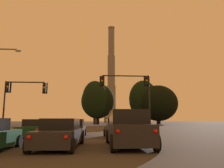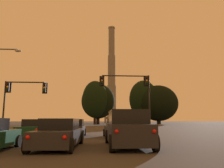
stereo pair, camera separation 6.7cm
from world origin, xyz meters
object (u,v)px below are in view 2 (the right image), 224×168
object	(u,v)px
sedan_center_lane_second	(59,134)
smokestack	(112,84)
sedan_left_lane_front	(35,129)
hatchback_center_lane_front	(73,129)
suv_right_lane_second	(127,129)
traffic_light_overhead_left	(19,93)
traffic_light_overhead_right	(133,88)
hatchback_right_lane_front	(116,129)

from	to	relation	value
sedan_center_lane_second	smokestack	size ratio (longest dim) A/B	0.09
sedan_center_lane_second	sedan_left_lane_front	distance (m)	7.75
hatchback_center_lane_front	smokestack	world-z (taller)	smokestack
sedan_left_lane_front	sedan_center_lane_second	bearing A→B (deg)	-66.77
suv_right_lane_second	smokestack	bearing A→B (deg)	86.49
sedan_center_lane_second	traffic_light_overhead_left	xyz separation A→B (m)	(-6.92, 13.71, 3.68)
sedan_center_lane_second	sedan_left_lane_front	size ratio (longest dim) A/B	1.01
traffic_light_overhead_right	hatchback_right_lane_front	bearing A→B (deg)	-108.74
sedan_left_lane_front	traffic_light_overhead_right	bearing A→B (deg)	36.55
suv_right_lane_second	sedan_left_lane_front	size ratio (longest dim) A/B	1.04
suv_right_lane_second	traffic_light_overhead_right	bearing A→B (deg)	79.01
traffic_light_overhead_right	traffic_light_overhead_left	bearing A→B (deg)	-178.33
hatchback_center_lane_front	traffic_light_overhead_right	size ratio (longest dim) A/B	0.62
sedan_center_lane_second	traffic_light_overhead_left	size ratio (longest dim) A/B	0.84
traffic_light_overhead_right	smokestack	size ratio (longest dim) A/B	0.13
suv_right_lane_second	hatchback_center_lane_front	world-z (taller)	suv_right_lane_second
suv_right_lane_second	hatchback_center_lane_front	xyz separation A→B (m)	(-3.50, 6.95, -0.23)
traffic_light_overhead_right	traffic_light_overhead_left	world-z (taller)	traffic_light_overhead_right
suv_right_lane_second	traffic_light_overhead_left	size ratio (longest dim) A/B	0.86
hatchback_right_lane_front	sedan_center_lane_second	xyz separation A→B (m)	(-3.39, -6.13, 0.00)
hatchback_center_lane_front	sedan_center_lane_second	distance (m)	7.12
hatchback_center_lane_front	traffic_light_overhead_right	distance (m)	10.31
hatchback_right_lane_front	traffic_light_overhead_right	bearing A→B (deg)	70.34
suv_right_lane_second	hatchback_right_lane_front	size ratio (longest dim) A/B	1.19
traffic_light_overhead_left	traffic_light_overhead_right	bearing A→B (deg)	1.67
traffic_light_overhead_right	hatchback_center_lane_front	bearing A→B (deg)	-131.41
hatchback_right_lane_front	traffic_light_overhead_right	world-z (taller)	traffic_light_overhead_right
hatchback_center_lane_front	sedan_left_lane_front	distance (m)	3.08
suv_right_lane_second	hatchback_center_lane_front	bearing A→B (deg)	116.52
hatchback_center_lane_front	traffic_light_overhead_right	xyz separation A→B (m)	(6.15, 6.97, 4.46)
hatchback_right_lane_front	suv_right_lane_second	bearing A→B (deg)	-90.39
traffic_light_overhead_right	sedan_center_lane_second	bearing A→B (deg)	-113.39
sedan_center_lane_second	traffic_light_overhead_left	bearing A→B (deg)	119.26
hatchback_right_lane_front	hatchback_center_lane_front	bearing A→B (deg)	162.97
sedan_center_lane_second	hatchback_right_lane_front	bearing A→B (deg)	63.49
suv_right_lane_second	sedan_left_lane_front	distance (m)	9.55
traffic_light_overhead_right	sedan_left_lane_front	bearing A→B (deg)	-142.83
suv_right_lane_second	smokestack	size ratio (longest dim) A/B	0.09
hatchback_center_lane_front	hatchback_right_lane_front	xyz separation A→B (m)	(3.45, -1.00, 0.00)
traffic_light_overhead_right	traffic_light_overhead_left	xyz separation A→B (m)	(-13.02, -0.38, -0.78)
sedan_center_lane_second	hatchback_center_lane_front	bearing A→B (deg)	92.90
sedan_center_lane_second	traffic_light_overhead_right	world-z (taller)	traffic_light_overhead_right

